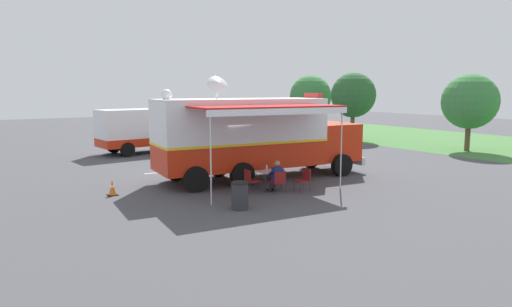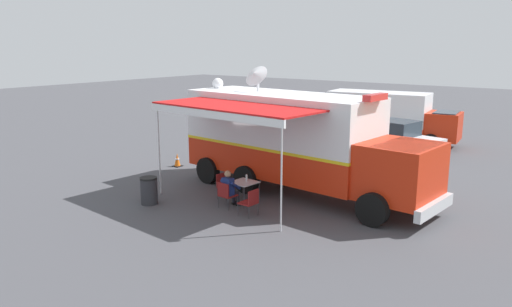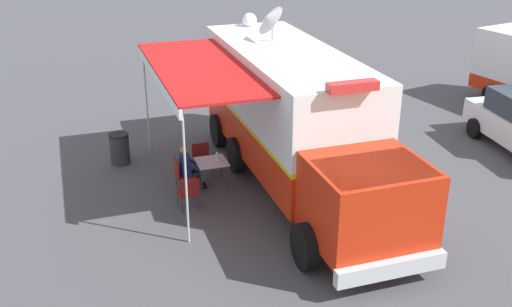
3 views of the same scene
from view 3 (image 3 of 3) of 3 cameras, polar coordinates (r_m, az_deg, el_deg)
name	(u,v)px [view 3 (image 3 of 3)]	position (r m, az deg, el deg)	size (l,w,h in m)	color
ground_plane	(285,173)	(16.90, 2.75, -1.82)	(100.00, 100.00, 0.00)	#47474C
lot_stripe	(376,145)	(19.05, 11.32, 0.78)	(0.12, 4.80, 0.01)	silver
command_truck	(295,117)	(15.49, 3.75, 3.53)	(5.32, 9.66, 4.53)	red
folding_table	(212,163)	(15.88, -4.25, -0.93)	(0.86, 0.86, 0.73)	silver
water_bottle	(217,157)	(15.85, -3.72, -0.31)	(0.07, 0.07, 0.22)	silver
folding_chair_at_table	(182,172)	(15.82, -7.09, -1.78)	(0.52, 0.52, 0.87)	maroon
folding_chair_beside_table	(202,157)	(16.68, -5.19, -0.31)	(0.52, 0.52, 0.87)	maroon
folding_chair_spare_by_truck	(189,191)	(14.83, -6.39, -3.57)	(0.50, 0.50, 0.87)	maroon
seated_responder	(188,166)	(15.80, -6.44, -1.24)	(0.68, 0.58, 1.25)	navy
trash_bin	(120,149)	(17.73, -12.84, 0.46)	(0.57, 0.57, 0.91)	#2D2D33
traffic_cone	(222,104)	(21.50, -3.28, 4.68)	(0.36, 0.36, 0.58)	black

